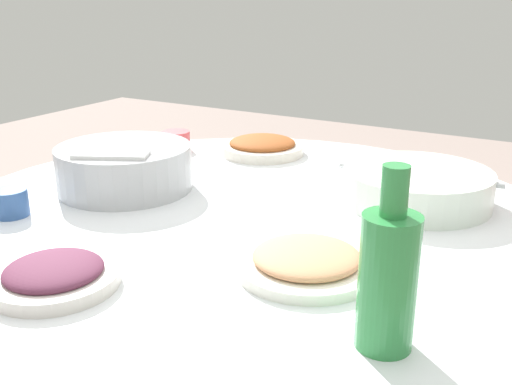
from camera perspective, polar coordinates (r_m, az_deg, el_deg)
name	(u,v)px	position (r m, az deg, el deg)	size (l,w,h in m)	color
round_dining_table	(246,275)	(1.22, -0.95, -7.94)	(1.25, 1.25, 0.73)	#99999E
rice_bowl	(123,167)	(1.32, -12.58, 2.39)	(0.29, 0.29, 0.11)	#B2B5BA
soup_bowl	(417,188)	(1.26, 15.15, 0.44)	(0.30, 0.33, 0.07)	white
dish_shrimp	(307,261)	(0.94, 4.87, -6.55)	(0.23, 0.23, 0.04)	white
dish_stirfry	(262,146)	(1.58, 0.61, 4.45)	(0.22, 0.22, 0.05)	silver
dish_eggplant	(54,275)	(0.94, -18.76, -7.48)	(0.19, 0.19, 0.04)	silver
green_bottle	(388,277)	(0.73, 12.52, -7.92)	(0.07, 0.07, 0.23)	#318B45
tea_cup_near	(176,140)	(1.64, -7.67, 4.97)	(0.08, 0.08, 0.05)	#CE464B
tea_cup_far	(10,203)	(1.24, -22.49, -0.90)	(0.07, 0.07, 0.05)	#305593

